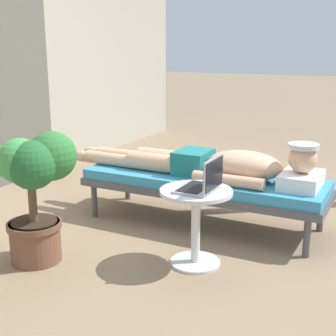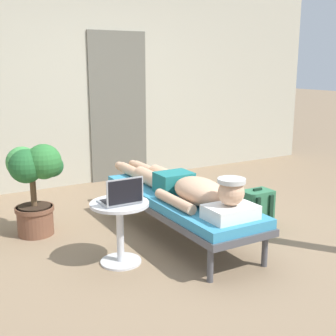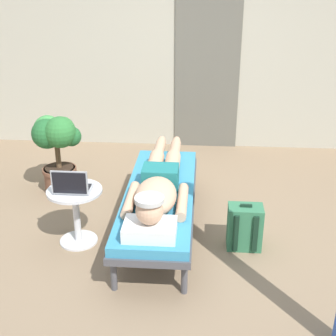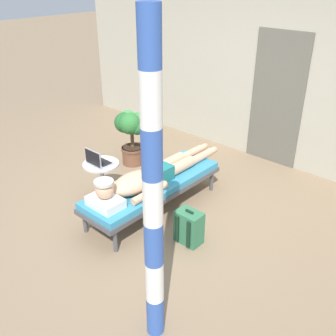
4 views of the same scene
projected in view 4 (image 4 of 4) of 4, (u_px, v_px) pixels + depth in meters
The scene contains 10 objects.
ground_plane at pixel (152, 212), 5.05m from camera, with size 40.00×40.00×0.00m, color #8C7256.
house_wall_back at pixel (259, 73), 6.07m from camera, with size 7.60×0.20×2.70m, color #B2AD99.
house_door_panel at pixel (277, 100), 5.91m from camera, with size 0.84×0.03×2.04m, color #625F54.
lounge_chair at pixel (153, 186), 4.95m from camera, with size 0.64×1.99×0.42m.
person_reclining at pixel (147, 177), 4.80m from camera, with size 0.53×2.17×0.33m.
side_table at pixel (102, 174), 5.20m from camera, with size 0.48×0.48×0.52m.
laptop at pixel (97, 161), 5.06m from camera, with size 0.31×0.24×0.23m.
backpack at pixel (189, 227), 4.42m from camera, with size 0.30×0.26×0.42m.
potted_plant at pixel (131, 130), 6.00m from camera, with size 0.52×0.54×0.90m.
porch_post at pixel (153, 202), 2.80m from camera, with size 0.15×0.15×2.66m.
Camera 4 is at (2.96, -3.00, 2.84)m, focal length 41.64 mm.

